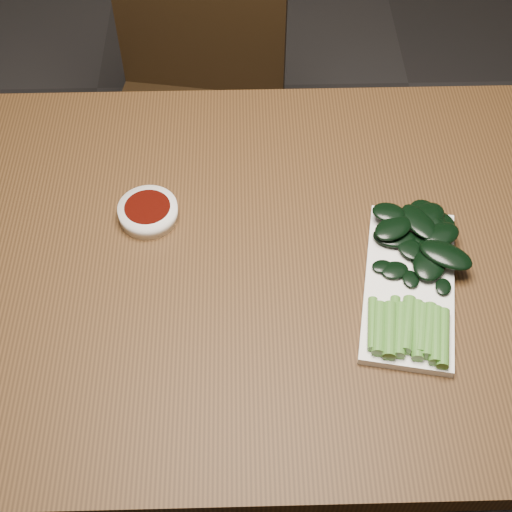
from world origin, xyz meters
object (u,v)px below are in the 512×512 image
object	(u,v)px
sauce_bowl	(148,212)
gai_lan	(419,269)
table	(270,279)
chair_far	(195,103)
serving_plate	(409,285)

from	to	relation	value
sauce_bowl	gai_lan	distance (m)	0.44
table	sauce_bowl	world-z (taller)	sauce_bowl
chair_far	serving_plate	world-z (taller)	chair_far
sauce_bowl	serving_plate	bearing A→B (deg)	-20.36
chair_far	serving_plate	distance (m)	0.87
table	gai_lan	bearing A→B (deg)	-14.19
sauce_bowl	gai_lan	xyz separation A→B (m)	(0.42, -0.14, 0.01)
chair_far	sauce_bowl	xyz separation A→B (m)	(-0.04, -0.59, 0.28)
table	sauce_bowl	xyz separation A→B (m)	(-0.20, 0.08, 0.09)
serving_plate	chair_far	bearing A→B (deg)	116.19
serving_plate	gai_lan	world-z (taller)	gai_lan
sauce_bowl	chair_far	bearing A→B (deg)	85.96
table	serving_plate	xyz separation A→B (m)	(0.21, -0.07, 0.08)
table	serving_plate	distance (m)	0.23
chair_far	serving_plate	bearing A→B (deg)	-54.12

